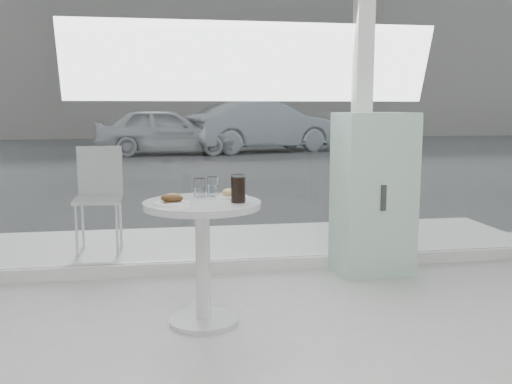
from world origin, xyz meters
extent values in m
cube|color=white|center=(0.00, 3.00, 0.05)|extent=(5.00, 0.12, 0.10)
cube|color=white|center=(0.90, 3.00, 1.50)|extent=(0.14, 0.14, 3.00)
cube|color=white|center=(-0.77, 3.00, 1.40)|extent=(3.21, 0.02, 2.60)
cube|color=white|center=(1.67, 3.00, 1.40)|extent=(1.41, 0.02, 2.60)
cylinder|color=silver|center=(-0.50, 1.90, 0.01)|extent=(0.44, 0.44, 0.03)
cylinder|color=silver|center=(-0.50, 1.90, 0.37)|extent=(0.09, 0.09, 0.70)
cylinder|color=white|center=(-0.50, 1.90, 0.75)|extent=(0.72, 0.72, 0.04)
cube|color=silver|center=(0.00, 3.80, 0.03)|extent=(5.60, 1.60, 0.05)
cube|color=#313131|center=(0.00, 16.00, 0.00)|extent=(40.00, 24.00, 0.00)
cube|color=gray|center=(0.00, 25.00, 4.00)|extent=(40.00, 2.00, 8.00)
cube|color=#A5D2BF|center=(0.94, 2.78, 0.65)|extent=(0.64, 0.46, 1.30)
cube|color=#333333|center=(0.94, 2.57, 0.65)|extent=(0.04, 0.02, 0.20)
cylinder|color=silver|center=(-1.48, 3.52, 0.28)|extent=(0.02, 0.02, 0.46)
cylinder|color=silver|center=(-1.14, 3.51, 0.28)|extent=(0.02, 0.02, 0.46)
cylinder|color=silver|center=(-1.47, 3.86, 0.28)|extent=(0.02, 0.02, 0.46)
cylinder|color=silver|center=(-1.13, 3.85, 0.28)|extent=(0.02, 0.02, 0.46)
cube|color=silver|center=(-1.30, 3.68, 0.52)|extent=(0.42, 0.42, 0.03)
cube|color=silver|center=(-1.30, 3.88, 0.76)|extent=(0.41, 0.03, 0.46)
imported|color=silver|center=(-0.58, 15.14, 0.68)|extent=(3.97, 1.60, 1.35)
imported|color=#95979C|center=(2.36, 15.69, 0.77)|extent=(4.97, 2.94, 1.55)
cylinder|color=white|center=(-0.68, 1.82, 0.78)|extent=(0.21, 0.21, 0.01)
cube|color=silver|center=(-0.66, 1.81, 0.79)|extent=(0.13, 0.12, 0.00)
ellipsoid|color=#3A2310|center=(-0.68, 1.82, 0.81)|extent=(0.13, 0.10, 0.06)
ellipsoid|color=#3A2310|center=(-0.65, 1.84, 0.81)|extent=(0.07, 0.06, 0.04)
cylinder|color=white|center=(-0.30, 2.03, 0.78)|extent=(0.21, 0.21, 0.01)
torus|color=tan|center=(-0.30, 2.03, 0.80)|extent=(0.12, 0.12, 0.04)
cylinder|color=white|center=(-0.50, 2.10, 0.83)|extent=(0.07, 0.07, 0.12)
cylinder|color=white|center=(-0.50, 2.10, 0.80)|extent=(0.06, 0.06, 0.06)
cylinder|color=white|center=(-0.41, 2.12, 0.83)|extent=(0.08, 0.08, 0.12)
cylinder|color=white|center=(-0.41, 2.12, 0.81)|extent=(0.06, 0.06, 0.07)
cylinder|color=white|center=(-0.29, 1.83, 0.85)|extent=(0.09, 0.09, 0.17)
cylinder|color=black|center=(-0.29, 1.83, 0.85)|extent=(0.08, 0.08, 0.15)
camera|label=1|loc=(-0.74, -1.53, 1.33)|focal=40.00mm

